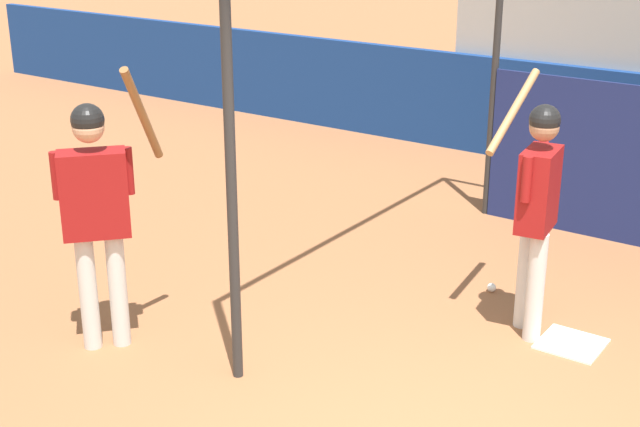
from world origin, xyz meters
TOP-DOWN VIEW (x-y plane):
  - home_plate at (-0.07, 2.13)m, footprint 0.44×0.44m
  - player_batter at (-0.43, 2.14)m, footprint 0.51×0.82m
  - player_waiting at (-2.85, 0.20)m, footprint 0.62×0.77m
  - baseball at (-0.94, 2.64)m, footprint 0.07×0.07m

SIDE VIEW (x-z plane):
  - home_plate at x=-0.07m, z-range 0.00..0.02m
  - baseball at x=-0.94m, z-range 0.00..0.07m
  - player_batter at x=-0.43m, z-range 0.11..1.99m
  - player_waiting at x=-2.85m, z-range 0.06..2.13m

